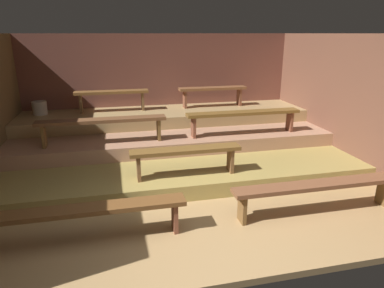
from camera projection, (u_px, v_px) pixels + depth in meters
ground at (182, 175)px, 5.75m from camera, size 6.61×5.42×0.08m
wall_back at (161, 86)px, 7.56m from camera, size 6.61×0.06×2.24m
wall_right at (344, 100)px, 6.01m from camera, size 0.06×5.42×2.24m
platform_lower at (175, 154)px, 6.29m from camera, size 5.81×3.35×0.24m
platform_middle at (170, 133)px, 6.75m from camera, size 5.81×2.20×0.24m
platform_upper at (166, 116)px, 7.11m from camera, size 5.81×1.25×0.24m
bench_floor_left at (84, 213)px, 3.74m from camera, size 2.28×0.25×0.43m
bench_floor_right at (318, 188)px, 4.36m from camera, size 2.28×0.25×0.43m
bench_lower_center at (186, 154)px, 4.93m from camera, size 1.62×0.25×0.43m
bench_middle_left at (102, 123)px, 5.64m from camera, size 2.11×0.25×0.43m
bench_middle_right at (244, 115)px, 6.18m from camera, size 2.11×0.25×0.43m
bench_upper_left at (112, 95)px, 6.93m from camera, size 1.48×0.25×0.43m
bench_upper_right at (213, 91)px, 7.38m from camera, size 1.48×0.25×0.43m
pail_upper at (40, 108)px, 6.70m from camera, size 0.28×0.28×0.26m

